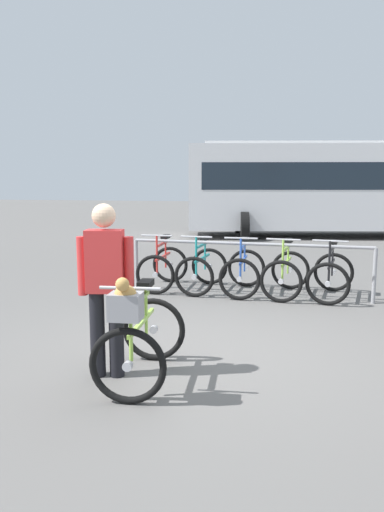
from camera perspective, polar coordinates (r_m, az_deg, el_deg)
name	(u,v)px	position (r m, az deg, el deg)	size (l,w,h in m)	color
ground_plane	(204,354)	(5.37, 1.45, -11.33)	(80.00, 80.00, 0.00)	#605E5B
bike_rack_rail	(248,254)	(7.91, 6.54, 0.24)	(3.90, 0.30, 0.88)	#99999E
racked_bike_red	(163,267)	(8.49, -3.39, -1.31)	(0.67, 1.10, 0.97)	black
racked_bike_teal	(202,269)	(8.29, 1.19, -1.54)	(0.74, 1.14, 0.97)	black
racked_bike_blue	(243,271)	(8.15, 5.97, -1.76)	(0.67, 1.11, 0.97)	black
racked_bike_lime	(286,273)	(8.06, 10.88, -1.98)	(0.79, 1.16, 0.97)	black
racked_bike_black	(331,275)	(8.04, 15.86, -2.19)	(0.82, 1.21, 0.98)	black
featured_bicycle	(139,334)	(4.47, -6.24, -8.97)	(0.74, 1.23, 1.09)	black
person_with_featured_bike	(106,283)	(4.62, -10.03, -3.06)	(0.52, 0.26, 1.64)	black
bus_distant	(340,184)	(17.16, 16.84, 7.99)	(10.29, 4.57, 3.08)	silver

